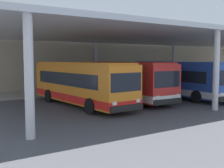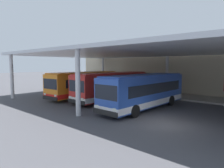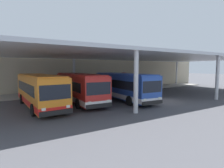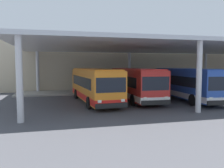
{
  "view_description": "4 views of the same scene",
  "coord_description": "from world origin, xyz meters",
  "px_view_note": "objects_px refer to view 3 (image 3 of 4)",
  "views": [
    {
      "loc": [
        -21.89,
        -14.1,
        3.39
      ],
      "look_at": [
        -9.89,
        4.38,
        1.42
      ],
      "focal_mm": 44.52,
      "sensor_mm": 36.0,
      "label": 1
    },
    {
      "loc": [
        5.82,
        -12.3,
        4.05
      ],
      "look_at": [
        -8.58,
        4.44,
        1.88
      ],
      "focal_mm": 31.17,
      "sensor_mm": 36.0,
      "label": 2
    },
    {
      "loc": [
        -15.4,
        -14.13,
        3.82
      ],
      "look_at": [
        -4.56,
        4.16,
        1.87
      ],
      "focal_mm": 28.19,
      "sensor_mm": 36.0,
      "label": 3
    },
    {
      "loc": [
        -16.48,
        -17.17,
        3.47
      ],
      "look_at": [
        -11.57,
        2.18,
        1.86
      ],
      "focal_mm": 36.71,
      "sensor_mm": 36.0,
      "label": 4
    }
  ],
  "objects_px": {
    "bus_nearest_bay": "(40,90)",
    "bench_waiting": "(158,83)",
    "banner_sign": "(124,79)",
    "bus_second_bay": "(79,87)",
    "bus_middle_bay": "(123,86)"
  },
  "relations": [
    {
      "from": "bus_second_bay",
      "to": "bench_waiting",
      "type": "xyz_separation_m",
      "value": [
        19.58,
        7.23,
        -0.99
      ]
    },
    {
      "from": "bus_nearest_bay",
      "to": "banner_sign",
      "type": "height_order",
      "value": "banner_sign"
    },
    {
      "from": "bench_waiting",
      "to": "banner_sign",
      "type": "distance_m",
      "value": 9.3
    },
    {
      "from": "bus_second_bay",
      "to": "bus_middle_bay",
      "type": "height_order",
      "value": "same"
    },
    {
      "from": "banner_sign",
      "to": "bus_middle_bay",
      "type": "bearing_deg",
      "value": -124.88
    },
    {
      "from": "bus_second_bay",
      "to": "bus_middle_bay",
      "type": "bearing_deg",
      "value": -14.51
    },
    {
      "from": "bench_waiting",
      "to": "bus_nearest_bay",
      "type": "bearing_deg",
      "value": -161.98
    },
    {
      "from": "bus_second_bay",
      "to": "banner_sign",
      "type": "height_order",
      "value": "banner_sign"
    },
    {
      "from": "bench_waiting",
      "to": "banner_sign",
      "type": "relative_size",
      "value": 0.56
    },
    {
      "from": "bus_nearest_bay",
      "to": "bus_middle_bay",
      "type": "xyz_separation_m",
      "value": [
        9.29,
        -0.8,
        0.0
      ]
    },
    {
      "from": "bus_nearest_bay",
      "to": "bench_waiting",
      "type": "relative_size",
      "value": 5.93
    },
    {
      "from": "bench_waiting",
      "to": "banner_sign",
      "type": "bearing_deg",
      "value": -174.53
    },
    {
      "from": "bus_second_bay",
      "to": "banner_sign",
      "type": "bearing_deg",
      "value": 31.37
    },
    {
      "from": "bus_second_bay",
      "to": "bus_middle_bay",
      "type": "xyz_separation_m",
      "value": [
        5.08,
        -1.31,
        0.0
      ]
    },
    {
      "from": "bus_middle_bay",
      "to": "banner_sign",
      "type": "height_order",
      "value": "banner_sign"
    }
  ]
}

